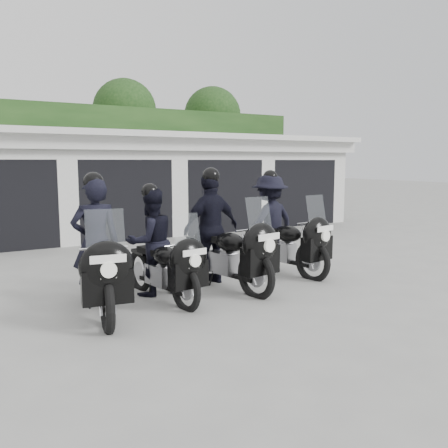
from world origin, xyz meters
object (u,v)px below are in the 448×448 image
police_bike_b (157,249)px  police_bike_a (98,256)px  police_bike_d (276,227)px  police_bike_c (219,235)px

police_bike_b → police_bike_a: bearing=-171.3°
police_bike_b → police_bike_d: (2.74, 0.49, 0.09)m
police_bike_a → police_bike_d: (3.75, 0.77, 0.05)m
police_bike_a → police_bike_d: size_ratio=1.01×
police_bike_b → police_bike_c: police_bike_c is taller
police_bike_c → police_bike_d: (1.53, 0.37, -0.02)m
police_bike_a → police_bike_b: bearing=25.4°
police_bike_b → police_bike_d: police_bike_d is taller
police_bike_a → police_bike_d: 3.83m
police_bike_d → police_bike_b: bearing=-179.1°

